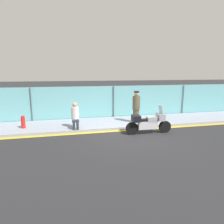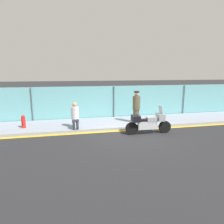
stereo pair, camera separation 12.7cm
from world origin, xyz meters
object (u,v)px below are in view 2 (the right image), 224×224
Objects in this scene: person_seated_on_curb at (75,114)px; fire_hydrant at (23,122)px; motorcycle at (148,123)px; officer_standing at (136,107)px.

person_seated_on_curb is 2.70m from fire_hydrant.
motorcycle reaches higher than fire_hydrant.
fire_hydrant is (-6.07, 1.84, -0.07)m from motorcycle.
fire_hydrant is at bearing 178.36° from officer_standing.
motorcycle is at bearing -20.41° from person_seated_on_curb.
officer_standing reaches higher than motorcycle.
officer_standing reaches higher than fire_hydrant.
officer_standing reaches higher than person_seated_on_curb.
officer_standing is at bearing 93.99° from motorcycle.
motorcycle is at bearing -88.48° from officer_standing.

